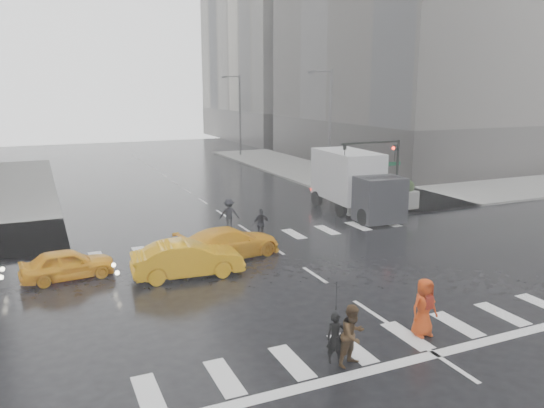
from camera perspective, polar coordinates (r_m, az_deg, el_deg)
name	(u,v)px	position (r m, az deg, el deg)	size (l,w,h in m)	color
ground	(315,275)	(22.12, 4.63, -7.62)	(120.00, 120.00, 0.00)	black
sidewalk_ne	(418,178)	(46.94, 15.45, 2.75)	(35.00, 35.00, 0.15)	slate
building_ne_far	(309,29)	(84.30, 3.97, 18.27)	(26.05, 26.05, 36.00)	#ADA796
road_markings	(315,275)	(22.12, 4.63, -7.61)	(18.00, 48.00, 0.01)	silver
traffic_signal_pole	(384,162)	(32.69, 11.96, 4.49)	(4.45, 0.42, 4.50)	black
street_lamp_near	(329,122)	(41.89, 6.10, 8.74)	(2.15, 0.22, 9.00)	#59595B
street_lamp_far	(239,112)	(60.03, -3.60, 9.86)	(2.15, 0.22, 9.00)	#59595B
planter_west	(353,200)	(32.10, 8.67, 0.43)	(1.10, 1.10, 1.80)	slate
planter_mid	(380,197)	(33.21, 11.58, 0.71)	(1.10, 1.10, 1.80)	slate
planter_east	(407,195)	(34.39, 14.30, 0.98)	(1.10, 1.10, 1.80)	slate
pedestrian_black	(336,306)	(14.93, 6.94, -10.85)	(1.18, 1.19, 2.43)	black
pedestrian_brown	(353,335)	(15.20, 8.70, -13.77)	(0.86, 0.67, 1.77)	#412C17
pedestrian_orange	(424,307)	(17.30, 16.05, -10.62)	(0.91, 0.60, 1.85)	#C83C0E
pedestrian_far_a	(261,224)	(27.02, -1.20, -2.15)	(0.91, 0.56, 1.55)	black
pedestrian_far_b	(229,214)	(28.92, -4.64, -1.07)	(1.09, 0.60, 1.69)	black
taxi_front	(68,264)	(22.97, -21.13, -6.05)	(1.46, 3.64, 1.24)	#FFAC0D
taxi_mid	(188,259)	(21.96, -9.07, -5.85)	(1.57, 4.49, 1.48)	#FFAC0D
taxi_rear	(229,243)	(24.12, -4.61, -4.16)	(1.96, 4.26, 1.40)	#FFAC0D
box_truck	(355,181)	(32.63, 8.96, 2.42)	(2.64, 7.04, 3.74)	silver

